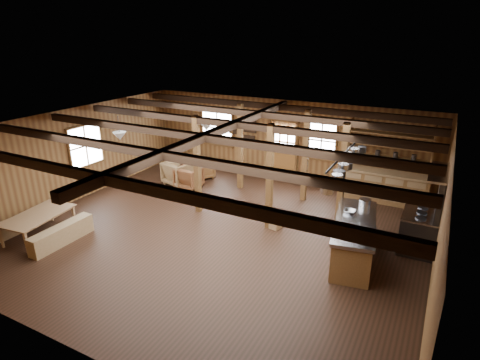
# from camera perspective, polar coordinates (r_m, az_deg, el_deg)

# --- Properties ---
(room) EXTENTS (10.04, 9.04, 2.84)m
(room) POSITION_cam_1_polar(r_m,az_deg,el_deg) (9.83, -3.46, -0.53)
(room) COLOR black
(room) RESTS_ON ground
(ceiling_joists) EXTENTS (9.80, 8.82, 0.18)m
(ceiling_joists) POSITION_cam_1_polar(r_m,az_deg,el_deg) (9.59, -3.08, 6.96)
(ceiling_joists) COLOR black
(ceiling_joists) RESTS_ON ceiling
(timber_posts) EXTENTS (3.95, 2.35, 2.80)m
(timber_posts) POSITION_cam_1_polar(r_m,az_deg,el_deg) (11.35, 4.21, 2.37)
(timber_posts) COLOR #4D2D16
(timber_posts) RESTS_ON floor
(back_door) EXTENTS (1.02, 0.08, 2.15)m
(back_door) POSITION_cam_1_polar(r_m,az_deg,el_deg) (13.78, 6.14, 3.34)
(back_door) COLOR brown
(back_door) RESTS_ON floor
(window_back_left) EXTENTS (1.32, 0.06, 1.32)m
(window_back_left) POSITION_cam_1_polar(r_m,az_deg,el_deg) (14.71, -3.25, 7.43)
(window_back_left) COLOR white
(window_back_left) RESTS_ON wall_back
(window_back_right) EXTENTS (1.02, 0.06, 1.32)m
(window_back_right) POSITION_cam_1_polar(r_m,az_deg,el_deg) (13.20, 11.54, 5.52)
(window_back_right) COLOR white
(window_back_right) RESTS_ON wall_back
(window_left) EXTENTS (0.14, 1.24, 1.32)m
(window_left) POSITION_cam_1_polar(r_m,az_deg,el_deg) (13.24, -21.12, 4.58)
(window_left) COLOR white
(window_left) RESTS_ON wall_back
(notice_boards) EXTENTS (1.08, 0.03, 0.90)m
(notice_boards) POSITION_cam_1_polar(r_m,az_deg,el_deg) (14.18, 0.60, 7.13)
(notice_boards) COLOR silver
(notice_boards) RESTS_ON wall_back
(back_counter) EXTENTS (2.55, 0.60, 2.45)m
(back_counter) POSITION_cam_1_polar(r_m,az_deg,el_deg) (12.86, 19.86, -0.39)
(back_counter) COLOR brown
(back_counter) RESTS_ON floor
(pendant_lamps) EXTENTS (1.86, 2.36, 0.66)m
(pendant_lamps) POSITION_cam_1_polar(r_m,az_deg,el_deg) (11.60, -10.62, 6.84)
(pendant_lamps) COLOR #323234
(pendant_lamps) RESTS_ON ceiling
(pot_rack) EXTENTS (0.40, 3.00, 0.45)m
(pot_rack) POSITION_cam_1_polar(r_m,az_deg,el_deg) (8.71, 14.55, 2.01)
(pot_rack) COLOR #323234
(pot_rack) RESTS_ON ceiling
(kitchen_island) EXTENTS (1.28, 2.61, 1.20)m
(kitchen_island) POSITION_cam_1_polar(r_m,az_deg,el_deg) (9.56, 15.85, -8.05)
(kitchen_island) COLOR brown
(kitchen_island) RESTS_ON floor
(step_stool) EXTENTS (0.45, 0.37, 0.35)m
(step_stool) POSITION_cam_1_polar(r_m,az_deg,el_deg) (10.69, 4.87, -5.93)
(step_stool) COLOR olive
(step_stool) RESTS_ON floor
(commercial_range) EXTENTS (0.81, 1.58, 1.94)m
(commercial_range) POSITION_cam_1_polar(r_m,az_deg,el_deg) (10.55, 24.54, -5.49)
(commercial_range) COLOR #323234
(commercial_range) RESTS_ON floor
(dining_table) EXTENTS (1.16, 1.82, 0.61)m
(dining_table) POSITION_cam_1_polar(r_m,az_deg,el_deg) (11.35, -26.51, -5.81)
(dining_table) COLOR #986D45
(dining_table) RESTS_ON floor
(bench_wall) EXTENTS (0.28, 1.48, 0.41)m
(bench_wall) POSITION_cam_1_polar(r_m,az_deg,el_deg) (11.98, -28.59, -5.37)
(bench_wall) COLOR olive
(bench_wall) RESTS_ON floor
(bench_aisle) EXTENTS (0.32, 1.70, 0.47)m
(bench_aisle) POSITION_cam_1_polar(r_m,az_deg,el_deg) (10.81, -24.00, -7.12)
(bench_aisle) COLOR olive
(bench_aisle) RESTS_ON floor
(armchair_a) EXTENTS (0.76, 0.79, 0.71)m
(armchair_a) POSITION_cam_1_polar(r_m,az_deg,el_deg) (13.38, -7.26, 0.38)
(armchair_a) COLOR brown
(armchair_a) RESTS_ON floor
(armchair_b) EXTENTS (1.00, 1.01, 0.68)m
(armchair_b) POSITION_cam_1_polar(r_m,az_deg,el_deg) (14.21, -5.45, 1.62)
(armchair_b) COLOR brown
(armchair_b) RESTS_ON floor
(armchair_c) EXTENTS (1.02, 1.04, 0.79)m
(armchair_c) POSITION_cam_1_polar(r_m,az_deg,el_deg) (13.73, -8.77, 1.02)
(armchair_c) COLOR brown
(armchair_c) RESTS_ON floor
(counter_pot) EXTENTS (0.29, 0.29, 0.17)m
(counter_pot) POSITION_cam_1_polar(r_m,az_deg,el_deg) (10.14, 17.35, -3.07)
(counter_pot) COLOR silver
(counter_pot) RESTS_ON kitchen_island
(bowl) EXTENTS (0.28, 0.28, 0.07)m
(bowl) POSITION_cam_1_polar(r_m,az_deg,el_deg) (9.69, 15.33, -4.33)
(bowl) COLOR silver
(bowl) RESTS_ON kitchen_island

